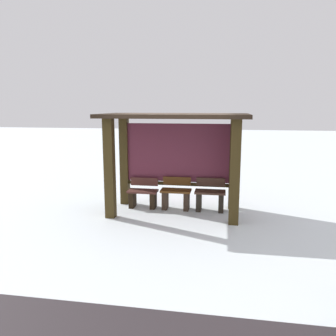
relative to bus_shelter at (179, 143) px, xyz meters
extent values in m
plane|color=white|center=(-0.08, -0.15, -1.64)|extent=(60.00, 60.00, 0.00)
cube|color=#372B12|center=(-1.45, -0.72, -0.52)|extent=(0.21, 0.21, 2.24)
cube|color=#372B12|center=(1.29, -0.72, -0.52)|extent=(0.21, 0.21, 2.24)
cube|color=#372B12|center=(-1.45, 0.43, -0.52)|extent=(0.21, 0.21, 2.24)
cube|color=#372B12|center=(1.29, 0.43, -0.52)|extent=(0.21, 0.21, 2.24)
cube|color=black|center=(-0.08, -0.15, 0.64)|extent=(3.32, 1.73, 0.09)
cube|color=maroon|center=(-0.08, 0.43, -0.29)|extent=(2.53, 0.08, 1.44)
cube|color=#372B12|center=(-0.08, 0.41, -1.07)|extent=(2.53, 0.06, 0.08)
cube|color=maroon|center=(1.29, 0.05, -0.29)|extent=(0.08, 0.63, 1.44)
cube|color=#532D27|center=(-0.91, 0.13, -1.22)|extent=(0.73, 0.38, 0.05)
cube|color=#532D27|center=(-0.91, 0.30, -1.02)|extent=(0.69, 0.04, 0.20)
cube|color=black|center=(-0.64, 0.13, -1.45)|extent=(0.12, 0.32, 0.40)
cube|color=black|center=(-1.17, 0.13, -1.45)|extent=(0.12, 0.32, 0.40)
cube|color=#583415|center=(-0.08, 0.13, -1.18)|extent=(0.73, 0.40, 0.05)
cube|color=#583415|center=(-0.08, 0.31, -0.97)|extent=(0.69, 0.04, 0.20)
cube|color=#31241B|center=(0.19, 0.13, -1.42)|extent=(0.12, 0.34, 0.44)
cube|color=#31241B|center=(-0.34, 0.13, -1.42)|extent=(0.12, 0.34, 0.44)
cube|color=#482F24|center=(0.75, 0.13, -1.17)|extent=(0.73, 0.41, 0.05)
cube|color=#482F24|center=(0.75, 0.31, -0.97)|extent=(0.69, 0.04, 0.20)
cube|color=black|center=(1.02, 0.13, -1.42)|extent=(0.12, 0.35, 0.45)
cube|color=black|center=(0.49, 0.13, -1.42)|extent=(0.12, 0.35, 0.45)
camera|label=1|loc=(1.07, -7.84, 0.84)|focal=36.33mm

